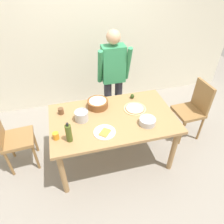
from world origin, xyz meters
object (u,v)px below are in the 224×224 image
avocado (132,96)px  dining_table (113,123)px  chair_wooden_right (193,108)px  cup_orange (56,136)px  plate_with_slice (105,132)px  olive_oil_bottle (69,133)px  chair_wooden_left (11,137)px  pizza_raw_on_board (135,109)px  mixing_bowl_steel (147,121)px  person_cook (113,75)px  popcorn_bowl (98,103)px  steel_pot (82,116)px  cup_small_brown (61,111)px

avocado → dining_table: bearing=-137.4°
chair_wooden_right → cup_orange: chair_wooden_right is taller
avocado → chair_wooden_right: bearing=-10.6°
chair_wooden_right → plate_with_slice: 1.56m
dining_table → olive_oil_bottle: (-0.57, -0.27, 0.20)m
chair_wooden_left → avocado: size_ratio=13.57×
olive_oil_bottle → cup_orange: olive_oil_bottle is taller
plate_with_slice → olive_oil_bottle: 0.42m
dining_table → pizza_raw_on_board: 0.36m
plate_with_slice → cup_orange: 0.56m
pizza_raw_on_board → mixing_bowl_steel: bearing=-81.5°
chair_wooden_right → person_cook: bearing=152.3°
person_cook → chair_wooden_right: (1.12, -0.59, -0.40)m
dining_table → popcorn_bowl: size_ratio=5.71×
steel_pot → cup_small_brown: 0.31m
steel_pot → olive_oil_bottle: bearing=-119.4°
plate_with_slice → steel_pot: bearing=126.7°
steel_pot → pizza_raw_on_board: bearing=3.1°
chair_wooden_left → cup_orange: (0.60, -0.41, 0.26)m
person_cook → mixing_bowl_steel: person_cook is taller
person_cook → olive_oil_bottle: 1.29m
mixing_bowl_steel → olive_oil_bottle: size_ratio=0.78×
chair_wooden_right → olive_oil_bottle: 1.97m
cup_small_brown → avocado: bearing=5.9°
person_cook → cup_small_brown: 0.99m
olive_oil_bottle → steel_pot: olive_oil_bottle is taller
dining_table → steel_pot: 0.42m
pizza_raw_on_board → steel_pot: steel_pot is taller
olive_oil_bottle → cup_orange: size_ratio=3.01×
popcorn_bowl → olive_oil_bottle: bearing=-128.5°
dining_table → person_cook: bearing=74.9°
popcorn_bowl → person_cook: bearing=54.4°
steel_pot → avocado: steel_pot is taller
popcorn_bowl → cup_orange: (-0.58, -0.48, -0.02)m
dining_table → cup_orange: cup_orange is taller
chair_wooden_right → olive_oil_bottle: (-1.89, -0.44, 0.33)m
dining_table → avocado: 0.53m
popcorn_bowl → mixing_bowl_steel: bearing=-44.0°
person_cook → avocado: bearing=-66.9°
plate_with_slice → mixing_bowl_steel: 0.54m
popcorn_bowl → cup_orange: popcorn_bowl is taller
chair_wooden_right → cup_small_brown: size_ratio=11.18×
person_cook → chair_wooden_left: bearing=-160.2°
plate_with_slice → steel_pot: (-0.22, 0.30, 0.06)m
chair_wooden_left → popcorn_bowl: chair_wooden_left is taller
chair_wooden_left → avocado: chair_wooden_left is taller
person_cook → pizza_raw_on_board: 0.70m
person_cook → olive_oil_bottle: size_ratio=6.33×
popcorn_bowl → olive_oil_bottle: 0.69m
pizza_raw_on_board → popcorn_bowl: size_ratio=1.05×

